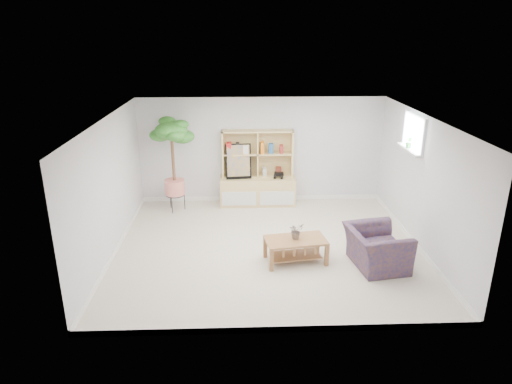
{
  "coord_description": "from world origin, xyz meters",
  "views": [
    {
      "loc": [
        -0.49,
        -7.55,
        3.8
      ],
      "look_at": [
        -0.19,
        0.55,
        0.9
      ],
      "focal_mm": 32.0,
      "sensor_mm": 36.0,
      "label": 1
    }
  ],
  "objects_px": {
    "coffee_table": "(295,250)",
    "floor_tree": "(173,166)",
    "armchair": "(376,245)",
    "storage_unit": "(258,169)"
  },
  "relations": [
    {
      "from": "storage_unit",
      "to": "armchair",
      "type": "xyz_separation_m",
      "value": [
        1.88,
        -2.98,
        -0.47
      ]
    },
    {
      "from": "coffee_table",
      "to": "storage_unit",
      "type": "bearing_deg",
      "value": 92.2
    },
    {
      "from": "coffee_table",
      "to": "floor_tree",
      "type": "height_order",
      "value": "floor_tree"
    },
    {
      "from": "coffee_table",
      "to": "armchair",
      "type": "height_order",
      "value": "armchair"
    },
    {
      "from": "coffee_table",
      "to": "armchair",
      "type": "bearing_deg",
      "value": -17.66
    },
    {
      "from": "storage_unit",
      "to": "coffee_table",
      "type": "relative_size",
      "value": 1.65
    },
    {
      "from": "coffee_table",
      "to": "floor_tree",
      "type": "xyz_separation_m",
      "value": [
        -2.37,
        2.45,
        0.82
      ]
    },
    {
      "from": "storage_unit",
      "to": "floor_tree",
      "type": "distance_m",
      "value": 1.86
    },
    {
      "from": "armchair",
      "to": "floor_tree",
      "type": "bearing_deg",
      "value": 45.25
    },
    {
      "from": "floor_tree",
      "to": "armchair",
      "type": "distance_m",
      "value": 4.61
    }
  ]
}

